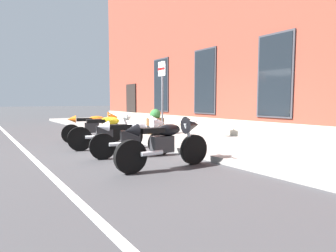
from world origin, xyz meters
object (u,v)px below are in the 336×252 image
Objects in this scene: motorcycle_orange_sport at (96,126)px; motorcycle_yellow_naked at (107,132)px; parking_sign at (162,89)px; barrel_planter at (155,124)px; motorcycle_white_sport at (136,135)px; motorcycle_black_sport at (168,141)px.

motorcycle_yellow_naked is at bearing -8.96° from motorcycle_orange_sport.
motorcycle_orange_sport is 0.78× the size of parking_sign.
motorcycle_orange_sport is 2.11× the size of barrel_planter.
barrel_planter is (-2.87, 2.36, -0.04)m from motorcycle_white_sport.
motorcycle_yellow_naked is 2.30m from parking_sign.
motorcycle_orange_sport is 4.27m from motorcycle_black_sport.
motorcycle_orange_sport is 0.95× the size of motorcycle_yellow_naked.
parking_sign is (-2.92, 1.80, 1.17)m from motorcycle_black_sport.
motorcycle_black_sport is 2.30× the size of barrel_planter.
motorcycle_white_sport is 2.64m from parking_sign.
parking_sign is at bearing 130.82° from motorcycle_white_sport.
parking_sign is (-1.54, 1.79, 1.19)m from motorcycle_white_sport.
motorcycle_orange_sport reaches higher than motorcycle_yellow_naked.
motorcycle_yellow_naked is at bearing -59.79° from barrel_planter.
motorcycle_yellow_naked is at bearing -86.11° from parking_sign.
motorcycle_black_sport is 4.86m from barrel_planter.
motorcycle_orange_sport is 2.90m from motorcycle_white_sport.
motorcycle_yellow_naked is (1.49, -0.23, -0.06)m from motorcycle_orange_sport.
motorcycle_orange_sport is at bearing -90.69° from barrel_planter.
parking_sign is 1.89m from barrel_planter.
parking_sign is at bearing 148.38° from motorcycle_black_sport.
motorcycle_orange_sport is 0.97× the size of motorcycle_white_sport.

